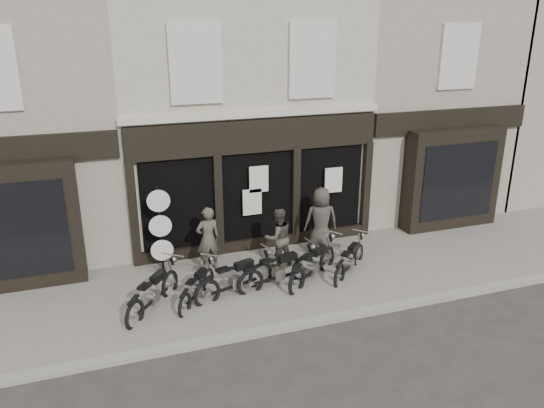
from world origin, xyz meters
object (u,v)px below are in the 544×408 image
object	(u,v)px
motorcycle_0	(154,295)
man_centre	(278,237)
motorcycle_2	(236,281)
motorcycle_1	(197,289)
motorcycle_3	(279,273)
advert_sign_post	(161,232)
man_right	(321,221)
man_left	(208,239)
motorcycle_5	(350,263)
motorcycle_4	(313,267)

from	to	relation	value
motorcycle_0	man_centre	size ratio (longest dim) A/B	1.14
motorcycle_0	motorcycle_2	size ratio (longest dim) A/B	0.85
motorcycle_1	motorcycle_3	world-z (taller)	motorcycle_3
motorcycle_1	advert_sign_post	xyz separation A→B (m)	(-0.55, 1.85, 0.82)
motorcycle_2	man_right	distance (m)	3.39
motorcycle_3	motorcycle_1	bearing A→B (deg)	170.17
man_left	man_centre	xyz separation A→B (m)	(1.82, -0.40, -0.06)
motorcycle_5	man_left	world-z (taller)	man_left
motorcycle_1	man_right	xyz separation A→B (m)	(3.88, 1.53, 0.72)
motorcycle_5	man_left	size ratio (longest dim) A/B	0.95
motorcycle_2	man_right	size ratio (longest dim) A/B	1.14
motorcycle_4	advert_sign_post	xyz separation A→B (m)	(-3.59, 1.78, 0.75)
motorcycle_0	motorcycle_1	bearing A→B (deg)	-48.11
man_left	advert_sign_post	world-z (taller)	advert_sign_post
man_centre	motorcycle_2	bearing A→B (deg)	30.78
motorcycle_0	advert_sign_post	world-z (taller)	advert_sign_post
man_left	motorcycle_3	bearing A→B (deg)	129.78
motorcycle_0	advert_sign_post	xyz separation A→B (m)	(0.47, 1.91, 0.77)
motorcycle_2	man_right	xyz separation A→B (m)	(2.94, 1.56, 0.65)
motorcycle_4	man_right	size ratio (longest dim) A/B	1.02
motorcycle_3	motorcycle_5	world-z (taller)	motorcycle_3
motorcycle_4	motorcycle_5	size ratio (longest dim) A/B	1.18
motorcycle_5	man_centre	bearing A→B (deg)	105.94
motorcycle_0	motorcycle_2	bearing A→B (deg)	-50.44
motorcycle_3	motorcycle_5	size ratio (longest dim) A/B	1.35
motorcycle_2	motorcycle_4	xyz separation A→B (m)	(2.09, 0.11, 0.00)
motorcycle_1	motorcycle_5	xyz separation A→B (m)	(4.09, 0.09, 0.03)
motorcycle_2	motorcycle_5	distance (m)	3.15
motorcycle_3	advert_sign_post	distance (m)	3.29
motorcycle_3	advert_sign_post	size ratio (longest dim) A/B	0.92
motorcycle_2	man_centre	size ratio (longest dim) A/B	1.35
motorcycle_4	motorcycle_5	distance (m)	1.05
motorcycle_4	man_left	distance (m)	2.86
motorcycle_4	motorcycle_5	xyz separation A→B (m)	(1.05, 0.02, -0.04)
motorcycle_4	advert_sign_post	world-z (taller)	advert_sign_post
motorcycle_1	motorcycle_3	distance (m)	2.09
motorcycle_5	motorcycle_4	bearing A→B (deg)	138.00
motorcycle_3	motorcycle_0	bearing A→B (deg)	170.71
motorcycle_5	motorcycle_2	bearing A→B (deg)	139.38
motorcycle_2	motorcycle_5	bearing A→B (deg)	-15.61
man_left	man_right	distance (m)	3.26
man_left	man_right	world-z (taller)	man_right
man_right	advert_sign_post	bearing A→B (deg)	9.04
motorcycle_5	man_right	world-z (taller)	man_right
motorcycle_4	man_centre	xyz separation A→B (m)	(-0.60, 1.02, 0.50)
motorcycle_1	motorcycle_3	bearing A→B (deg)	-52.42
man_right	advert_sign_post	distance (m)	4.45
motorcycle_4	man_right	xyz separation A→B (m)	(0.84, 1.45, 0.65)
motorcycle_5	advert_sign_post	world-z (taller)	advert_sign_post
motorcycle_1	man_right	world-z (taller)	man_right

